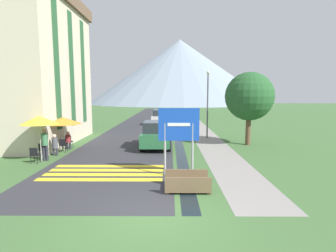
% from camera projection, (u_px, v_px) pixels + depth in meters
% --- Properties ---
extents(ground_plane, '(160.00, 160.00, 0.00)m').
position_uv_depth(ground_plane, '(165.00, 129.00, 27.70)').
color(ground_plane, '#3D6033').
extents(road, '(6.40, 60.00, 0.01)m').
position_uv_depth(road, '(149.00, 120.00, 37.64)').
color(road, '#2D2D33').
rests_on(road, ground_plane).
extents(footpath, '(2.20, 60.00, 0.01)m').
position_uv_depth(footpath, '(191.00, 120.00, 37.60)').
color(footpath, gray).
rests_on(footpath, ground_plane).
extents(drainage_channel, '(0.60, 60.00, 0.00)m').
position_uv_depth(drainage_channel, '(175.00, 120.00, 37.61)').
color(drainage_channel, black).
rests_on(drainage_channel, ground_plane).
extents(crosswalk_marking, '(5.44, 2.54, 0.01)m').
position_uv_depth(crosswalk_marking, '(105.00, 172.00, 12.23)').
color(crosswalk_marking, yellow).
rests_on(crosswalk_marking, ground_plane).
extents(mountain_distant, '(71.53, 71.53, 25.15)m').
position_uv_depth(mountain_distant, '(180.00, 72.00, 104.88)').
color(mountain_distant, gray).
rests_on(mountain_distant, ground_plane).
extents(hotel_building, '(5.91, 9.76, 10.89)m').
position_uv_depth(hotel_building, '(34.00, 63.00, 19.12)').
color(hotel_building, beige).
rests_on(hotel_building, ground_plane).
extents(road_sign, '(1.81, 0.11, 3.03)m').
position_uv_depth(road_sign, '(179.00, 131.00, 11.56)').
color(road_sign, '#9E9EA3').
rests_on(road_sign, ground_plane).
extents(footbridge, '(1.70, 1.10, 0.65)m').
position_uv_depth(footbridge, '(187.00, 184.00, 9.99)').
color(footbridge, brown).
rests_on(footbridge, ground_plane).
extents(parked_car_near, '(1.98, 4.12, 1.82)m').
position_uv_depth(parked_car_near, '(156.00, 134.00, 17.82)').
color(parked_car_near, '#28663D').
rests_on(parked_car_near, ground_plane).
extents(parked_car_far, '(1.98, 4.20, 1.82)m').
position_uv_depth(parked_car_far, '(160.00, 117.00, 31.05)').
color(parked_car_far, silver).
rests_on(parked_car_far, ground_plane).
extents(cafe_chair_far_left, '(0.40, 0.40, 0.85)m').
position_uv_depth(cafe_chair_far_left, '(69.00, 141.00, 17.61)').
color(cafe_chair_far_left, black).
rests_on(cafe_chair_far_left, ground_plane).
extents(cafe_chair_near_left, '(0.40, 0.40, 0.85)m').
position_uv_depth(cafe_chair_near_left, '(43.00, 149.00, 14.97)').
color(cafe_chair_near_left, black).
rests_on(cafe_chair_near_left, ground_plane).
extents(cafe_chair_nearest, '(0.40, 0.40, 0.85)m').
position_uv_depth(cafe_chair_nearest, '(35.00, 154.00, 13.80)').
color(cafe_chair_nearest, black).
rests_on(cafe_chair_nearest, ground_plane).
extents(cafe_chair_middle, '(0.40, 0.40, 0.85)m').
position_uv_depth(cafe_chair_middle, '(63.00, 144.00, 16.44)').
color(cafe_chair_middle, black).
rests_on(cafe_chair_middle, ground_plane).
extents(cafe_umbrella_front_yellow, '(1.95, 1.95, 2.48)m').
position_uv_depth(cafe_umbrella_front_yellow, '(39.00, 120.00, 14.10)').
color(cafe_umbrella_front_yellow, '#B7B2A8').
rests_on(cafe_umbrella_front_yellow, ground_plane).
extents(cafe_umbrella_middle_orange, '(2.28, 2.28, 2.18)m').
position_uv_depth(cafe_umbrella_middle_orange, '(63.00, 121.00, 16.76)').
color(cafe_umbrella_middle_orange, '#B7B2A8').
rests_on(cafe_umbrella_middle_orange, ground_plane).
extents(person_standing_terrace, '(0.32, 0.32, 1.74)m').
position_uv_depth(person_standing_terrace, '(45.00, 143.00, 14.30)').
color(person_standing_terrace, '#282833').
rests_on(person_standing_terrace, ground_plane).
extents(person_seated_near, '(0.32, 0.32, 1.29)m').
position_uv_depth(person_seated_near, '(55.00, 144.00, 15.51)').
color(person_seated_near, '#282833').
rests_on(person_seated_near, ground_plane).
extents(person_seated_far, '(0.32, 0.32, 1.19)m').
position_uv_depth(person_seated_far, '(68.00, 139.00, 17.33)').
color(person_seated_far, '#282833').
rests_on(person_seated_far, ground_plane).
extents(streetlamp, '(0.28, 0.28, 5.53)m').
position_uv_depth(streetlamp, '(208.00, 99.00, 21.33)').
color(streetlamp, '#515156').
rests_on(streetlamp, ground_plane).
extents(tree_by_path, '(3.42, 3.42, 5.20)m').
position_uv_depth(tree_by_path, '(249.00, 97.00, 18.50)').
color(tree_by_path, brown).
rests_on(tree_by_path, ground_plane).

